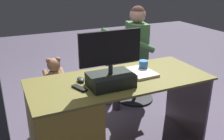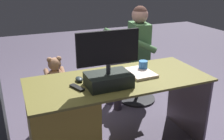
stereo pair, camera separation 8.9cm
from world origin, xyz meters
The scene contains 12 objects.
ground_plane centered at (0.00, 0.00, 0.00)m, with size 10.00×10.00×0.00m, color #50475B.
desk centered at (0.43, 0.35, 0.38)m, with size 1.59×0.68×0.72m.
monitor centered at (0.14, 0.45, 0.85)m, with size 0.51×0.25×0.46m.
keyboard centered at (0.02, 0.27, 0.73)m, with size 0.42×0.14×0.02m, color black.
computer_mouse centered at (0.33, 0.27, 0.74)m, with size 0.06×0.10×0.04m, color #262F31.
cup centered at (-0.29, 0.25, 0.77)m, with size 0.08×0.08×0.09m, color #3372BF.
tv_remote centered at (0.39, 0.41, 0.73)m, with size 0.04×0.15×0.02m, color black.
notebook_binder centered at (-0.22, 0.32, 0.73)m, with size 0.22×0.30×0.02m, color beige.
office_chair_teddy centered at (0.44, -0.29, 0.27)m, with size 0.47×0.47×0.47m.
teddy_bear centered at (0.44, -0.30, 0.61)m, with size 0.22×0.22×0.31m.
visitor_chair centered at (-0.64, -0.47, 0.27)m, with size 0.48×0.48×0.47m.
person centered at (-0.56, -0.46, 0.73)m, with size 0.55×0.54×1.22m.
Camera 1 is at (0.92, 2.18, 1.58)m, focal length 40.90 mm.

